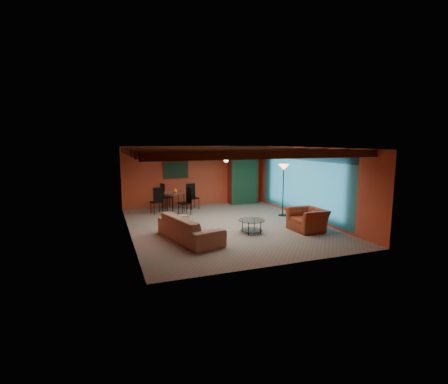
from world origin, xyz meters
name	(u,v)px	position (x,y,z in m)	size (l,w,h in m)	color
room	(225,158)	(0.00, 0.11, 2.36)	(6.52, 8.01, 2.71)	gray
sofa	(190,228)	(-1.62, -1.24, 0.36)	(2.49, 0.98, 0.73)	#8C6E5A
armchair	(308,220)	(2.28, -1.57, 0.37)	(1.13, 0.99, 0.73)	maroon
coffee_table	(252,226)	(0.42, -1.22, 0.22)	(0.86, 0.86, 0.44)	white
dining_table	(175,198)	(-1.16, 2.93, 0.56)	(2.14, 2.14, 1.11)	silver
armoire	(242,180)	(2.20, 3.70, 1.09)	(1.25, 0.61, 2.18)	maroon
floor_lamp	(283,190)	(2.65, 0.67, 1.02)	(0.42, 0.42, 2.04)	black
ceiling_fan	(226,158)	(0.00, 0.00, 2.36)	(1.50, 1.50, 0.44)	#472614
painting	(176,170)	(-0.90, 3.96, 1.65)	(1.05, 0.03, 0.65)	black
potted_plant	(242,152)	(2.20, 3.70, 2.43)	(0.45, 0.39, 0.50)	#26661E
vase	(175,183)	(-1.16, 2.93, 1.20)	(0.18, 0.18, 0.18)	orange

